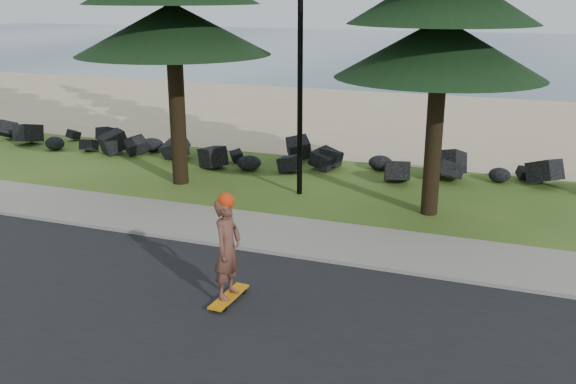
% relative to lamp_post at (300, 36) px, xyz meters
% --- Properties ---
extents(ground, '(160.00, 160.00, 0.00)m').
position_rel_lamp_post_xyz_m(ground, '(0.00, -3.20, -4.13)').
color(ground, '#305019').
rests_on(ground, ground).
extents(road, '(160.00, 7.00, 0.02)m').
position_rel_lamp_post_xyz_m(road, '(0.00, -7.70, -4.12)').
color(road, black).
rests_on(road, ground).
extents(kerb, '(160.00, 0.20, 0.10)m').
position_rel_lamp_post_xyz_m(kerb, '(0.00, -4.10, -4.08)').
color(kerb, gray).
rests_on(kerb, ground).
extents(sidewalk, '(160.00, 2.00, 0.08)m').
position_rel_lamp_post_xyz_m(sidewalk, '(0.00, -3.00, -4.09)').
color(sidewalk, gray).
rests_on(sidewalk, ground).
extents(beach_sand, '(160.00, 15.00, 0.01)m').
position_rel_lamp_post_xyz_m(beach_sand, '(0.00, 11.30, -4.13)').
color(beach_sand, tan).
rests_on(beach_sand, ground).
extents(ocean, '(160.00, 58.00, 0.01)m').
position_rel_lamp_post_xyz_m(ocean, '(0.00, 47.80, -4.13)').
color(ocean, '#394F6D').
rests_on(ocean, ground).
extents(seawall_boulders, '(60.00, 2.40, 1.10)m').
position_rel_lamp_post_xyz_m(seawall_boulders, '(0.00, 2.40, -4.13)').
color(seawall_boulders, black).
rests_on(seawall_boulders, ground).
extents(lamp_post, '(0.25, 0.14, 8.14)m').
position_rel_lamp_post_xyz_m(lamp_post, '(0.00, 0.00, 0.00)').
color(lamp_post, black).
rests_on(lamp_post, ground).
extents(skateboarder, '(0.45, 1.07, 1.98)m').
position_rel_lamp_post_xyz_m(skateboarder, '(0.96, -6.37, -3.14)').
color(skateboarder, orange).
rests_on(skateboarder, ground).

